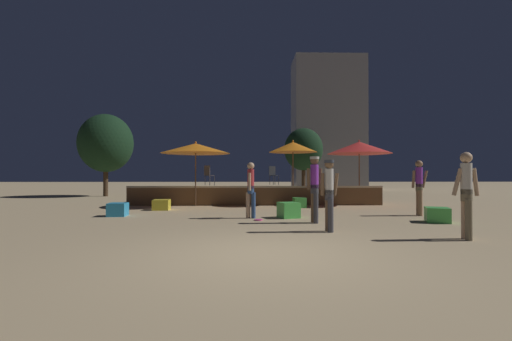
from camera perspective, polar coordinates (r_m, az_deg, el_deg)
name	(u,v)px	position (r m, az deg, el deg)	size (l,w,h in m)	color
ground_plane	(267,254)	(5.80, 1.90, -13.75)	(120.00, 120.00, 0.00)	tan
wooden_deck	(255,195)	(15.75, -0.16, -4.13)	(10.96, 2.26, 0.84)	brown
patio_umbrella_0	(293,147)	(15.06, 6.18, 3.89)	(2.11, 2.11, 2.83)	brown
patio_umbrella_1	(196,148)	(14.71, -10.02, 3.65)	(2.91, 2.91, 2.73)	brown
patio_umbrella_2	(359,148)	(15.67, 16.82, 3.65)	(2.77, 2.77, 2.85)	brown
cube_seat_0	(289,210)	(10.55, 5.45, -6.58)	(0.71, 0.71, 0.47)	#4CC651
cube_seat_1	(299,203)	(13.84, 7.25, -5.33)	(0.51, 0.51, 0.40)	#4CC651
cube_seat_2	(118,210)	(11.77, -22.05, -6.05)	(0.58, 0.58, 0.42)	#2D9EDB
cube_seat_3	(161,205)	(13.30, -15.48, -5.53)	(0.62, 0.62, 0.39)	yellow
cube_seat_4	(437,215)	(10.74, 27.97, -6.55)	(0.76, 0.76, 0.41)	#4CC651
person_0	(329,192)	(8.06, 12.10, -3.46)	(0.45, 0.29, 1.66)	brown
person_1	(315,185)	(9.45, 9.73, -2.33)	(0.45, 0.30, 1.82)	#3F3F47
person_2	(419,185)	(12.20, 25.55, -2.23)	(0.51, 0.30, 1.78)	#997051
person_3	(466,192)	(8.11, 31.65, -3.01)	(0.53, 0.30, 1.77)	#72664C
person_4	(251,188)	(10.36, -0.88, -2.94)	(0.29, 0.44, 1.69)	#2D4C7F
bistro_chair_0	(208,173)	(15.64, -7.95, -0.47)	(0.48, 0.48, 0.90)	#47474C
bistro_chair_1	(273,173)	(16.51, 2.86, -0.50)	(0.46, 0.47, 0.90)	#2D3338
frisbee_disc	(258,220)	(9.91, 0.39, -8.22)	(0.24, 0.24, 0.03)	#E54C99
background_tree_0	(303,149)	(25.13, 7.91, 3.49)	(2.80, 2.80, 4.72)	#3D2B1C
background_tree_1	(106,143)	(23.06, -23.74, 4.17)	(3.25, 3.25, 5.06)	#3D2B1C
distant_building	(328,124)	(31.55, 11.86, 7.53)	(6.16, 3.48, 11.70)	gray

